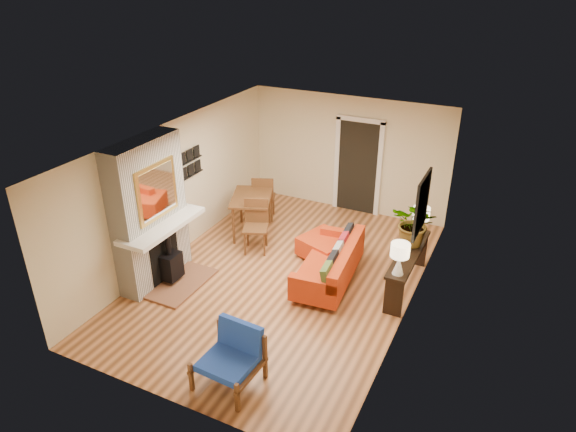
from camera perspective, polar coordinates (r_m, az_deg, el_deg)
name	(u,v)px	position (r m, az deg, el deg)	size (l,w,h in m)	color
room_shell	(366,171)	(10.78, 8.61, 5.02)	(6.50, 6.50, 6.50)	#CE844F
fireplace	(151,217)	(9.02, -14.93, -0.06)	(1.09, 1.68, 2.60)	white
sofa	(333,264)	(9.13, 5.01, -5.36)	(1.02, 2.02, 0.77)	silver
ottoman	(325,246)	(9.86, 4.15, -3.34)	(1.06, 1.06, 0.42)	silver
blue_chair	(233,353)	(7.14, -6.17, -14.90)	(0.83, 0.82, 0.82)	brown
dining_table	(256,204)	(10.51, -3.61, 1.35)	(1.29, 1.95, 1.03)	brown
console_table	(408,260)	(9.01, 13.21, -4.73)	(0.34, 1.85, 0.72)	black
lamp_near	(400,255)	(8.13, 12.30, -4.28)	(0.30, 0.30, 0.54)	white
lamp_far	(421,218)	(9.37, 14.53, -0.20)	(0.30, 0.30, 0.54)	white
houseplant	(415,223)	(8.98, 13.96, -0.77)	(0.75, 0.65, 0.84)	#1E5919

